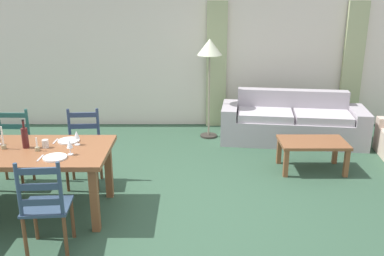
{
  "coord_description": "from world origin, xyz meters",
  "views": [
    {
      "loc": [
        0.39,
        -4.29,
        2.37
      ],
      "look_at": [
        0.41,
        0.68,
        0.75
      ],
      "focal_mm": 39.71,
      "sensor_mm": 36.0,
      "label": 1
    }
  ],
  "objects": [
    {
      "name": "wine_bottle",
      "position": [
        -1.4,
        -0.0,
        0.87
      ],
      "size": [
        0.07,
        0.07,
        0.32
      ],
      "color": "#471919",
      "rests_on": "dining_table"
    },
    {
      "name": "standing_lamp",
      "position": [
        0.67,
        2.52,
        1.41
      ],
      "size": [
        0.4,
        0.4,
        1.64
      ],
      "color": "#332D28",
      "rests_on": "ground_plane"
    },
    {
      "name": "wall_far",
      "position": [
        0.0,
        3.3,
        1.35
      ],
      "size": [
        9.6,
        0.16,
        2.7
      ],
      "primitive_type": "cube",
      "color": "silver",
      "rests_on": "ground_plane"
    },
    {
      "name": "dining_chair_near_right",
      "position": [
        -0.96,
        -0.8,
        0.48
      ],
      "size": [
        0.45,
        0.43,
        0.96
      ],
      "color": "#2D415A",
      "rests_on": "ground_plane"
    },
    {
      "name": "candle_short",
      "position": [
        -1.25,
        -0.1,
        0.79
      ],
      "size": [
        0.05,
        0.05,
        0.15
      ],
      "color": "#998C66",
      "rests_on": "dining_table"
    },
    {
      "name": "dining_table",
      "position": [
        -1.45,
        -0.06,
        0.66
      ],
      "size": [
        1.9,
        0.96,
        0.75
      ],
      "color": "brown",
      "rests_on": "ground_plane"
    },
    {
      "name": "dinner_plate_far_right",
      "position": [
        -1.0,
        0.19,
        0.76
      ],
      "size": [
        0.24,
        0.24,
        0.02
      ],
      "primitive_type": "cylinder",
      "color": "white",
      "rests_on": "dining_table"
    },
    {
      "name": "wine_glass_near_right",
      "position": [
        -0.87,
        -0.2,
        0.86
      ],
      "size": [
        0.06,
        0.06,
        0.16
      ],
      "color": "white",
      "rests_on": "dining_table"
    },
    {
      "name": "dining_chair_far_right",
      "position": [
        -0.97,
        0.7,
        0.48
      ],
      "size": [
        0.44,
        0.43,
        0.96
      ],
      "color": "navy",
      "rests_on": "ground_plane"
    },
    {
      "name": "curtain_panel_right",
      "position": [
        3.22,
        3.16,
        1.1
      ],
      "size": [
        0.35,
        0.08,
        2.2
      ],
      "primitive_type": "cube",
      "color": "#A7B180",
      "rests_on": "ground_plane"
    },
    {
      "name": "wine_glass_far_right",
      "position": [
        -0.87,
        0.09,
        0.86
      ],
      "size": [
        0.06,
        0.06,
        0.16
      ],
      "color": "white",
      "rests_on": "dining_table"
    },
    {
      "name": "ground_plane",
      "position": [
        0.0,
        0.0,
        -0.01
      ],
      "size": [
        9.6,
        9.6,
        0.02
      ],
      "primitive_type": "cube",
      "color": "#314F3B"
    },
    {
      "name": "coffee_table",
      "position": [
        2.03,
        1.12,
        0.36
      ],
      "size": [
        0.9,
        0.56,
        0.42
      ],
      "color": "brown",
      "rests_on": "ground_plane"
    },
    {
      "name": "dinner_plate_near_right",
      "position": [
        -1.0,
        -0.31,
        0.76
      ],
      "size": [
        0.24,
        0.24,
        0.02
      ],
      "primitive_type": "cylinder",
      "color": "white",
      "rests_on": "dining_table"
    },
    {
      "name": "coffee_cup_primary",
      "position": [
        -1.19,
        0.0,
        0.8
      ],
      "size": [
        0.07,
        0.07,
        0.09
      ],
      "primitive_type": "cylinder",
      "color": "beige",
      "rests_on": "dining_table"
    },
    {
      "name": "couch",
      "position": [
        2.03,
        2.34,
        0.29
      ],
      "size": [
        2.37,
        1.09,
        0.8
      ],
      "color": "#AAA2A9",
      "rests_on": "ground_plane"
    },
    {
      "name": "fork_far_right",
      "position": [
        -1.15,
        0.19,
        0.75
      ],
      "size": [
        0.02,
        0.17,
        0.01
      ],
      "primitive_type": "cube",
      "rotation": [
        0.0,
        0.0,
        -0.0
      ],
      "color": "silver",
      "rests_on": "dining_table"
    },
    {
      "name": "candle_tall",
      "position": [
        -1.63,
        -0.04,
        0.82
      ],
      "size": [
        0.05,
        0.05,
        0.25
      ],
      "color": "#998C66",
      "rests_on": "dining_table"
    },
    {
      "name": "curtain_panel_left",
      "position": [
        0.82,
        3.16,
        1.1
      ],
      "size": [
        0.35,
        0.08,
        2.2
      ],
      "primitive_type": "cube",
      "color": "#A7B180",
      "rests_on": "ground_plane"
    },
    {
      "name": "dining_chair_far_left",
      "position": [
        -1.86,
        0.69,
        0.48
      ],
      "size": [
        0.43,
        0.41,
        0.96
      ],
      "color": "#255750",
      "rests_on": "ground_plane"
    },
    {
      "name": "fork_near_right",
      "position": [
        -1.15,
        -0.31,
        0.75
      ],
      "size": [
        0.02,
        0.17,
        0.01
      ],
      "primitive_type": "cube",
      "rotation": [
        0.0,
        0.0,
        -0.03
      ],
      "color": "silver",
      "rests_on": "dining_table"
    }
  ]
}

